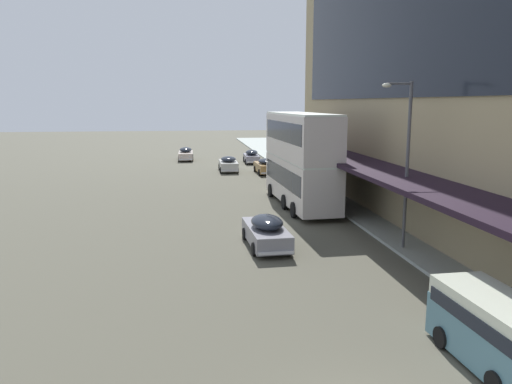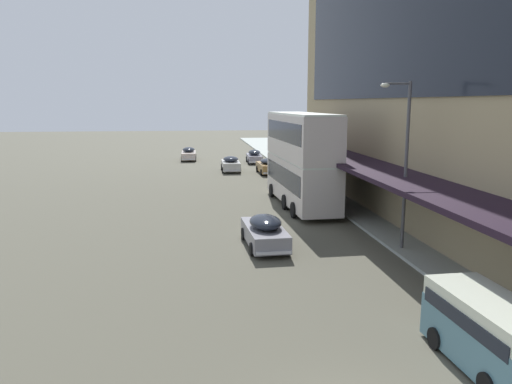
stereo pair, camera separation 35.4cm
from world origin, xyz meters
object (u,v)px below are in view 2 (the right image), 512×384
Objects in this scene: sedan_lead_mid at (189,154)px; sedan_second_near at (231,164)px; sedan_trailing_mid at (268,166)px; street_lamp at (403,155)px; vw_van at (488,329)px; transit_bus_kerbside_front at (301,157)px; sedan_lead_near at (265,231)px; sedan_far_back at (254,156)px.

sedan_second_near is (4.41, -10.93, -0.00)m from sedan_lead_mid.
sedan_trailing_mid is 0.60× the size of street_lamp.
transit_bus_kerbside_front is at bearing 91.20° from vw_van.
sedan_lead_near is at bearing 166.94° from street_lamp.
transit_bus_kerbside_front reaches higher than sedan_second_near.
sedan_lead_near reaches higher than sedan_lead_mid.
vw_van reaches higher than sedan_lead_mid.
vw_van is at bearing -89.37° from sedan_far_back.
sedan_lead_mid is 51.64m from vw_van.
sedan_lead_near is 7.61m from street_lamp.
sedan_lead_mid is at bearing 153.12° from sedan_far_back.
vw_van is at bearing -89.65° from sedan_trailing_mid.
sedan_second_near is at bearing 95.52° from vw_van.
transit_bus_kerbside_front reaches higher than sedan_lead_mid.
transit_bus_kerbside_front is 16.50m from sedan_trailing_mid.
street_lamp is (5.91, -29.42, 3.90)m from sedan_second_near.
street_lamp is (2.27, -27.26, 3.92)m from sedan_trailing_mid.
street_lamp is at bearing -77.22° from transit_bus_kerbside_front.
sedan_far_back is 47.04m from vw_van.
sedan_lead_mid is 0.61× the size of street_lamp.
sedan_lead_near is 12.86m from vw_van.
sedan_trailing_mid is at bearing 90.35° from vw_van.
street_lamp is at bearing 79.14° from vw_van.
transit_bus_kerbside_front is 1.40× the size of street_lamp.
sedan_far_back is 35.14m from sedan_lead_near.
sedan_far_back is at bearing 83.76° from sedan_lead_near.
transit_bus_kerbside_front is 30.51m from sedan_lead_mid.
sedan_lead_mid is 11.78m from sedan_second_near.
sedan_lead_mid is at bearing 121.58° from sedan_trailing_mid.
sedan_lead_near is 0.61× the size of street_lamp.
sedan_far_back is 36.71m from street_lamp.
sedan_trailing_mid is 0.98× the size of sedan_lead_near.
street_lamp reaches higher than sedan_trailing_mid.
street_lamp is (2.49, -10.98, 1.24)m from transit_bus_kerbside_front.
sedan_lead_mid reaches higher than sedan_far_back.
sedan_far_back is at bearing -26.88° from sedan_lead_mid.
sedan_lead_near is at bearing -90.95° from sedan_second_near.
sedan_lead_near is (-4.10, -25.78, 0.03)m from sedan_trailing_mid.
sedan_trailing_mid is 4.23m from sedan_second_near.
transit_bus_kerbside_front reaches higher than sedan_far_back.
sedan_second_near reaches higher than sedan_far_back.
vw_van is 0.58× the size of street_lamp.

